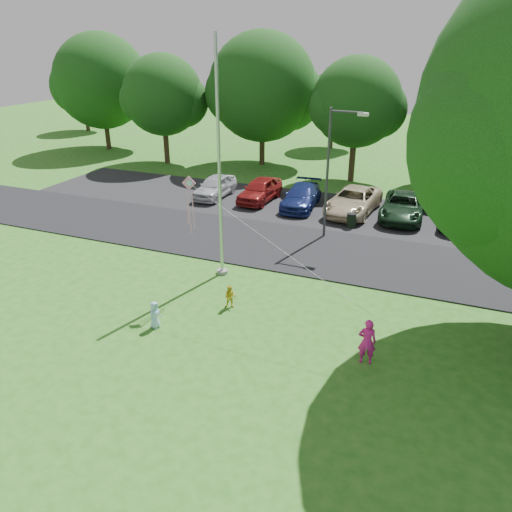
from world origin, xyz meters
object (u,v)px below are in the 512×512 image
at_px(child_blue, 155,315).
at_px(kite, 195,198).
at_px(trash_can, 351,221).
at_px(woman, 367,342).
at_px(flagpole, 220,184).
at_px(street_lamp, 333,163).
at_px(child_yellow, 230,297).

height_order(child_blue, kite, kite).
relative_size(trash_can, woman, 0.52).
xyz_separation_m(flagpole, street_lamp, (3.33, 6.08, -0.14)).
xyz_separation_m(street_lamp, child_blue, (-3.61, -11.14, -3.51)).
relative_size(woman, child_blue, 1.55).
xyz_separation_m(child_blue, kite, (0.34, 2.77, 3.69)).
bearing_deg(child_blue, woman, -80.63).
bearing_deg(woman, flagpole, -41.98).
bearing_deg(kite, child_blue, -109.39).
distance_m(woman, kite, 8.23).
relative_size(trash_can, child_blue, 0.81).
distance_m(trash_can, child_blue, 13.77).
height_order(trash_can, child_blue, child_blue).
bearing_deg(kite, child_yellow, -26.92).
bearing_deg(flagpole, child_blue, -93.13).
relative_size(street_lamp, woman, 4.16).
height_order(woman, child_blue, woman).
relative_size(woman, kite, 0.21).
xyz_separation_m(trash_can, child_yellow, (-2.45, -10.70, 0.05)).
height_order(street_lamp, trash_can, street_lamp).
distance_m(woman, child_yellow, 5.85).
relative_size(flagpole, woman, 6.21).
bearing_deg(child_blue, kite, -3.24).
bearing_deg(child_yellow, child_blue, -143.20).
bearing_deg(street_lamp, child_blue, -106.38).
distance_m(flagpole, street_lamp, 6.93).
bearing_deg(child_blue, street_lamp, -14.22).
relative_size(flagpole, trash_can, 11.87).
xyz_separation_m(street_lamp, child_yellow, (-1.67, -8.78, -3.55)).
bearing_deg(trash_can, child_blue, -108.58).
distance_m(trash_can, kite, 11.69).
bearing_deg(flagpole, kite, -88.46).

